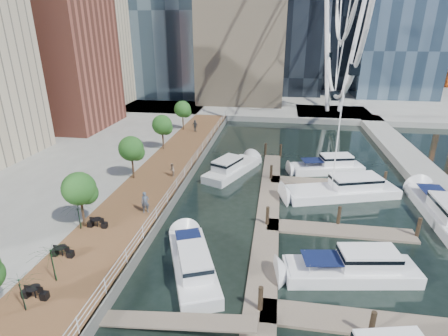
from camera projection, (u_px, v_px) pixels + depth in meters
name	position (u px, v px, depth m)	size (l,w,h in m)	color
ground	(216.00, 284.00, 23.01)	(520.00, 520.00, 0.00)	black
boardwalk	(159.00, 180.00, 37.94)	(6.00, 60.00, 1.00)	brown
seawall	(186.00, 182.00, 37.50)	(0.25, 60.00, 1.00)	#595954
land_far	(270.00, 80.00, 116.70)	(200.00, 114.00, 1.00)	gray
breakwater	(427.00, 178.00, 38.33)	(4.00, 60.00, 1.00)	gray
pier	(333.00, 114.00, 68.65)	(14.00, 12.00, 1.00)	gray
railing	(185.00, 173.00, 37.14)	(0.10, 60.00, 1.05)	white
floating_docks	(325.00, 214.00, 30.86)	(16.00, 34.00, 2.60)	#6D6051
midrise_condos	(8.00, 48.00, 47.68)	(19.00, 67.00, 28.00)	#BCAD8E
street_trees	(131.00, 149.00, 35.99)	(2.60, 42.60, 4.60)	#3F2B1C
cafe_tables	(50.00, 270.00, 22.18)	(2.50, 13.70, 0.74)	black
yacht_foreground	(349.00, 277.00, 23.66)	(2.60, 9.70, 2.15)	white
pedestrian_near	(145.00, 202.00, 29.77)	(0.69, 0.46, 1.90)	#47505E
pedestrian_mid	(172.00, 170.00, 37.34)	(0.72, 0.56, 1.48)	gray
pedestrian_far	(195.00, 126.00, 54.24)	(1.08, 0.45, 1.84)	#2F333B
moored_yachts	(333.00, 203.00, 33.85)	(24.61, 31.89, 11.50)	white
cafe_seating	(54.00, 255.00, 22.43)	(4.51, 11.36, 2.39)	#0F371E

